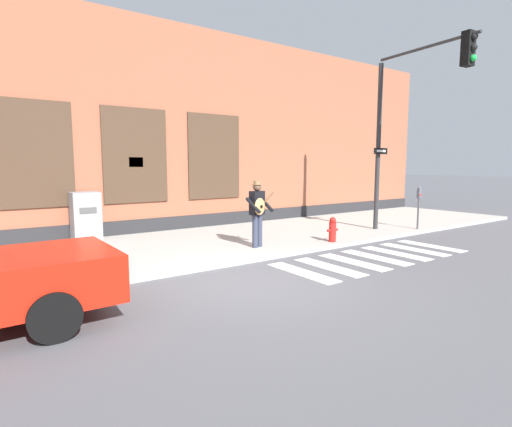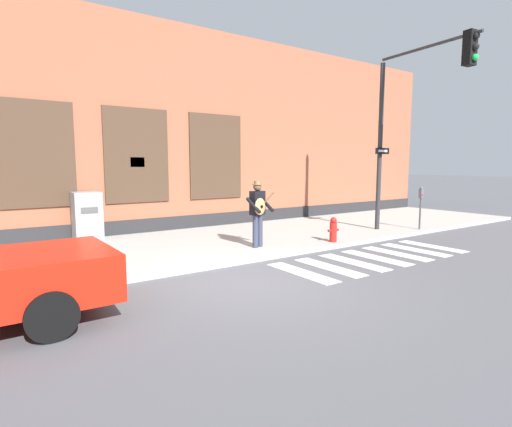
{
  "view_description": "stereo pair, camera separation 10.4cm",
  "coord_description": "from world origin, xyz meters",
  "px_view_note": "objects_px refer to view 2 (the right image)",
  "views": [
    {
      "loc": [
        -4.15,
        -6.16,
        2.25
      ],
      "look_at": [
        1.31,
        1.55,
        1.1
      ],
      "focal_mm": 28.0,
      "sensor_mm": 36.0,
      "label": 1
    },
    {
      "loc": [
        -4.07,
        -6.22,
        2.25
      ],
      "look_at": [
        1.31,
        1.55,
        1.1
      ],
      "focal_mm": 28.0,
      "sensor_mm": 36.0,
      "label": 2
    }
  ],
  "objects_px": {
    "parking_meter": "(421,201)",
    "utility_box": "(87,216)",
    "traffic_light": "(412,108)",
    "fire_hydrant": "(333,230)",
    "busker": "(258,210)"
  },
  "relations": [
    {
      "from": "parking_meter",
      "to": "traffic_light",
      "type": "bearing_deg",
      "value": -164.79
    },
    {
      "from": "traffic_light",
      "to": "parking_meter",
      "type": "height_order",
      "value": "traffic_light"
    },
    {
      "from": "utility_box",
      "to": "fire_hydrant",
      "type": "bearing_deg",
      "value": -36.34
    },
    {
      "from": "traffic_light",
      "to": "fire_hydrant",
      "type": "bearing_deg",
      "value": 171.63
    },
    {
      "from": "fire_hydrant",
      "to": "parking_meter",
      "type": "bearing_deg",
      "value": -1.12
    },
    {
      "from": "busker",
      "to": "fire_hydrant",
      "type": "bearing_deg",
      "value": -15.68
    },
    {
      "from": "busker",
      "to": "utility_box",
      "type": "bearing_deg",
      "value": 134.48
    },
    {
      "from": "utility_box",
      "to": "fire_hydrant",
      "type": "height_order",
      "value": "utility_box"
    },
    {
      "from": "traffic_light",
      "to": "fire_hydrant",
      "type": "relative_size",
      "value": 7.98
    },
    {
      "from": "utility_box",
      "to": "traffic_light",
      "type": "bearing_deg",
      "value": -28.41
    },
    {
      "from": "busker",
      "to": "traffic_light",
      "type": "distance_m",
      "value": 5.78
    },
    {
      "from": "busker",
      "to": "traffic_light",
      "type": "relative_size",
      "value": 0.31
    },
    {
      "from": "traffic_light",
      "to": "parking_meter",
      "type": "bearing_deg",
      "value": 15.21
    },
    {
      "from": "parking_meter",
      "to": "utility_box",
      "type": "relative_size",
      "value": 1.03
    },
    {
      "from": "parking_meter",
      "to": "fire_hydrant",
      "type": "relative_size",
      "value": 2.05
    }
  ]
}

